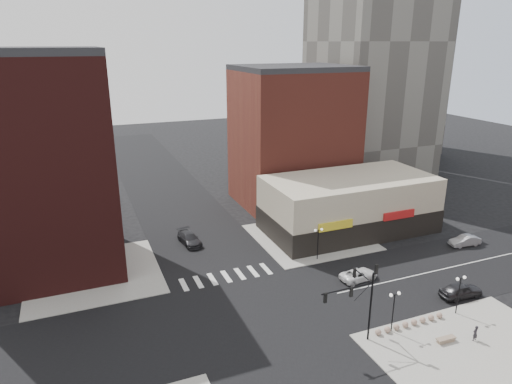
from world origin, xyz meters
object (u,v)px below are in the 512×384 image
white_suv (359,275)px  dark_sedan_east (461,290)px  street_lamp_ne (318,236)px  traffic_signal (360,293)px  stone_bench (446,340)px  silver_sedan (465,241)px  dark_sedan_north (189,239)px  street_lamp_se_b (460,286)px  pedestrian (475,333)px  street_lamp_se_a (394,302)px

white_suv → dark_sedan_east: dark_sedan_east is taller
street_lamp_ne → dark_sedan_east: (9.95, -13.64, -2.48)m
traffic_signal → stone_bench: (7.37, -3.39, -4.61)m
dark_sedan_east → silver_sedan: size_ratio=1.11×
traffic_signal → white_suv: bearing=55.0°
street_lamp_ne → white_suv: bearing=-72.9°
dark_sedan_north → traffic_signal: bearing=-78.4°
dark_sedan_north → dark_sedan_east: bearing=-53.0°
street_lamp_se_b → street_lamp_ne: size_ratio=1.00×
stone_bench → silver_sedan: bearing=42.9°
street_lamp_se_b → pedestrian: bearing=-113.9°
traffic_signal → street_lamp_se_a: (3.76, -0.17, -1.67)m
street_lamp_ne → stone_bench: (2.61, -19.22, -2.93)m
white_suv → dark_sedan_north: (-15.72, 17.14, 0.12)m
traffic_signal → white_suv: size_ratio=1.69×
traffic_signal → dark_sedan_east: size_ratio=1.63×
silver_sedan → dark_sedan_north: bearing=-107.2°
traffic_signal → pedestrian: size_ratio=4.98×
silver_sedan → stone_bench: size_ratio=2.23×
pedestrian → white_suv: bearing=-85.3°
street_lamp_se_a → white_suv: size_ratio=0.90×
white_suv → dark_sedan_north: size_ratio=0.88×
dark_sedan_north → street_lamp_se_b: bearing=-59.4°
stone_bench → street_lamp_se_b: bearing=38.6°
pedestrian → silver_sedan: bearing=-142.2°
street_lamp_se_b → street_lamp_se_a: bearing=180.0°
street_lamp_se_b → dark_sedan_north: street_lamp_se_b is taller
street_lamp_ne → stone_bench: bearing=-82.3°
stone_bench → street_lamp_ne: bearing=100.1°
street_lamp_se_b → stone_bench: bearing=-143.8°
traffic_signal → silver_sedan: traffic_signal is taller
street_lamp_se_b → white_suv: (-5.07, 9.74, -2.65)m
stone_bench → pedestrian: bearing=-15.4°
street_lamp_se_a → street_lamp_se_b: size_ratio=1.00×
street_lamp_se_b → traffic_signal: bearing=179.2°
stone_bench → white_suv: bearing=95.3°
pedestrian → dark_sedan_east: bearing=-135.2°
street_lamp_se_a → dark_sedan_north: (-12.80, 26.87, -2.53)m
street_lamp_se_b → stone_bench: size_ratio=2.17×
white_suv → silver_sedan: bearing=-88.4°
street_lamp_se_b → silver_sedan: street_lamp_se_b is taller
street_lamp_se_a → white_suv: bearing=73.3°
traffic_signal → street_lamp_ne: (4.76, 15.83, -1.67)m
dark_sedan_east → pedestrian: (-4.75, -6.41, 0.09)m
white_suv → street_lamp_ne: bearing=11.1°
white_suv → dark_sedan_east: size_ratio=0.97×
street_lamp_ne → dark_sedan_north: bearing=141.8°
pedestrian → stone_bench: bearing=-26.4°
traffic_signal → street_lamp_se_b: size_ratio=1.87×
street_lamp_se_b → pedestrian: (-1.80, -4.05, -2.39)m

